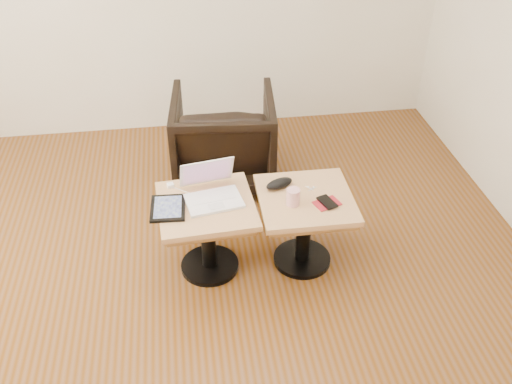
{
  "coord_description": "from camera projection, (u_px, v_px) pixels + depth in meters",
  "views": [
    {
      "loc": [
        0.1,
        -2.23,
        2.45
      ],
      "look_at": [
        0.48,
        0.39,
        0.55
      ],
      "focal_mm": 40.0,
      "sensor_mm": 36.0,
      "label": 1
    }
  ],
  "objects": [
    {
      "name": "armchair",
      "position": [
        224.0,
        138.0,
        4.17
      ],
      "size": [
        0.79,
        0.81,
        0.68
      ],
      "primitive_type": "imported",
      "rotation": [
        0.0,
        0.0,
        3.05
      ],
      "color": "black",
      "rests_on": "ground"
    },
    {
      "name": "glasses_case",
      "position": [
        279.0,
        184.0,
        3.37
      ],
      "size": [
        0.19,
        0.14,
        0.06
      ],
      "primitive_type": "ellipsoid",
      "rotation": [
        0.0,
        0.0,
        0.4
      ],
      "color": "black",
      "rests_on": "side_table_right"
    },
    {
      "name": "phone_on_sleeve",
      "position": [
        327.0,
        203.0,
        3.25
      ],
      "size": [
        0.17,
        0.14,
        0.02
      ],
      "rotation": [
        0.0,
        0.0,
        0.34
      ],
      "color": "maroon",
      "rests_on": "side_table_right"
    },
    {
      "name": "striped_cup",
      "position": [
        293.0,
        197.0,
        3.23
      ],
      "size": [
        0.1,
        0.1,
        0.1
      ],
      "primitive_type": "cylinder",
      "rotation": [
        0.0,
        0.0,
        -0.26
      ],
      "color": "#C8525F",
      "rests_on": "side_table_right"
    },
    {
      "name": "laptop",
      "position": [
        212.0,
        191.0,
        3.28
      ],
      "size": [
        0.36,
        0.35,
        0.21
      ],
      "rotation": [
        0.0,
        0.0,
        0.17
      ],
      "color": "white",
      "rests_on": "side_table_left"
    },
    {
      "name": "side_table_left",
      "position": [
        207.0,
        220.0,
        3.33
      ],
      "size": [
        0.58,
        0.58,
        0.5
      ],
      "rotation": [
        0.0,
        0.0,
        0.06
      ],
      "color": "black",
      "rests_on": "ground"
    },
    {
      "name": "charging_adapter",
      "position": [
        170.0,
        185.0,
        3.39
      ],
      "size": [
        0.05,
        0.05,
        0.02
      ],
      "primitive_type": "cube",
      "rotation": [
        0.0,
        0.0,
        0.25
      ],
      "color": "white",
      "rests_on": "side_table_left"
    },
    {
      "name": "side_table_right",
      "position": [
        305.0,
        214.0,
        3.38
      ],
      "size": [
        0.55,
        0.55,
        0.5
      ],
      "rotation": [
        0.0,
        0.0,
        -0.01
      ],
      "color": "black",
      "rests_on": "ground"
    },
    {
      "name": "room_shell",
      "position": [
        157.0,
        102.0,
        2.42
      ],
      "size": [
        4.52,
        4.52,
        2.71
      ],
      "color": "#5C310C",
      "rests_on": "ground"
    },
    {
      "name": "tablet",
      "position": [
        168.0,
        208.0,
        3.21
      ],
      "size": [
        0.21,
        0.25,
        0.02
      ],
      "rotation": [
        0.0,
        0.0,
        -0.05
      ],
      "color": "black",
      "rests_on": "side_table_left"
    },
    {
      "name": "earbuds_tangle",
      "position": [
        311.0,
        188.0,
        3.38
      ],
      "size": [
        0.06,
        0.04,
        0.01
      ],
      "color": "white",
      "rests_on": "side_table_right"
    }
  ]
}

